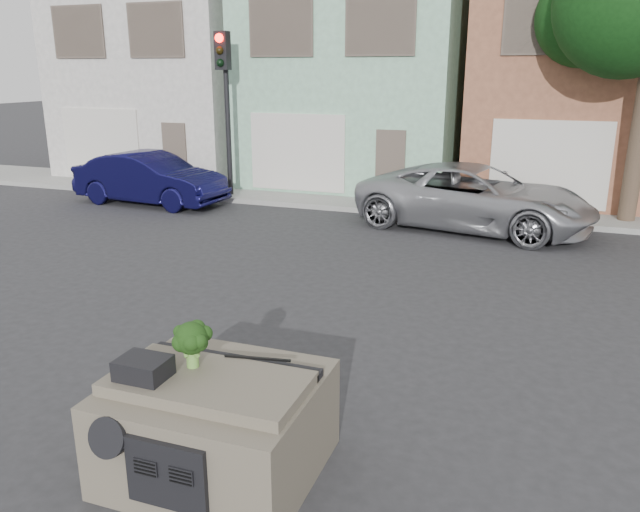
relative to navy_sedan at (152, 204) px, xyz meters
The scene contains 12 objects.
ground_plane 11.64m from the navy_sedan, 43.77° to the right, with size 120.00×120.00×0.00m, color #303033.
sidewalk 8.75m from the navy_sedan, 16.26° to the left, with size 40.00×3.00×0.15m, color gray.
townhouse_white 7.91m from the navy_sedan, 111.93° to the left, with size 7.20×8.20×7.55m, color beige.
townhouse_mint 8.94m from the navy_sedan, 52.76° to the left, with size 7.20×8.20×7.55m, color #91C5A4.
townhouse_tan 14.48m from the navy_sedan, 27.48° to the left, with size 7.20×8.20×7.55m, color #955A40.
navy_sedan is the anchor object (origin of this frame).
silver_pickup 9.65m from the navy_sedan, ahead, with size 2.74×5.95×1.65m, color #A2A3A9.
traffic_signal 3.50m from the navy_sedan, 37.32° to the left, with size 0.40×0.40×5.10m, color black.
car_dashboard 13.89m from the navy_sedan, 52.75° to the right, with size 2.00×1.80×1.12m, color #665E4E.
instrument_hump 13.88m from the navy_sedan, 55.54° to the right, with size 0.48×0.38×0.20m, color black.
wiper_arm 13.80m from the navy_sedan, 50.86° to the right, with size 0.70×0.03×0.02m, color black.
broccoli 13.78m from the navy_sedan, 53.57° to the right, with size 0.40×0.40×0.48m, color black.
Camera 1 is at (2.87, -7.87, 3.97)m, focal length 35.00 mm.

